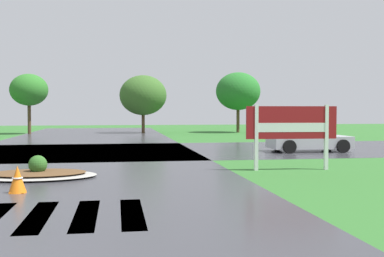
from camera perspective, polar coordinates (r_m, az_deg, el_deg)
asphalt_roadway at (r=15.21m, az=-16.36°, el=-5.63°), size 11.53×80.00×0.01m
asphalt_cross_road at (r=24.31m, az=-13.57°, el=-2.68°), size 90.00×10.38×0.01m
crosswalk_stripes at (r=9.94m, az=-20.43°, el=-9.86°), size 4.95×2.93×0.01m
estate_billboard at (r=16.67m, az=11.78°, el=0.34°), size 3.16×0.24×2.24m
median_island at (r=15.35m, az=-17.88°, el=-5.12°), size 3.52×2.29×0.68m
car_dark_suv at (r=24.32m, az=13.74°, el=-1.33°), size 3.96×2.10×1.22m
traffic_cone at (r=12.68m, az=-20.08°, el=-5.74°), size 0.44×0.44×0.68m
background_treeline at (r=42.87m, az=-16.33°, el=4.32°), size 38.24×4.63×6.06m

